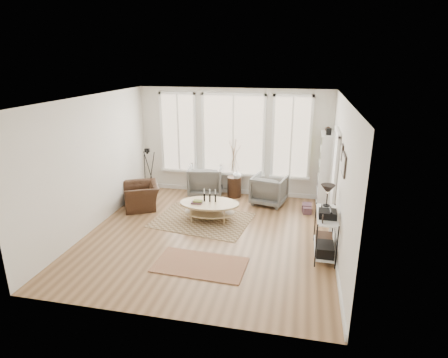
% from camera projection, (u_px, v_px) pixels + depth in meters
% --- Properties ---
extents(room, '(5.50, 5.54, 2.90)m').
position_uv_depth(room, '(209.00, 172.00, 7.63)').
color(room, '#926A45').
rests_on(room, ground).
extents(bay_window, '(4.14, 0.12, 2.24)m').
position_uv_depth(bay_window, '(233.00, 137.00, 10.08)').
color(bay_window, '#DAB588').
rests_on(bay_window, ground).
extents(door, '(0.09, 1.06, 2.22)m').
position_uv_depth(door, '(334.00, 177.00, 8.26)').
color(door, silver).
rests_on(door, ground).
extents(bookcase, '(0.31, 0.85, 2.06)m').
position_uv_depth(bookcase, '(325.00, 171.00, 9.34)').
color(bookcase, white).
rests_on(bookcase, ground).
extents(low_shelf, '(0.38, 1.08, 1.30)m').
position_uv_depth(low_shelf, '(326.00, 230.00, 7.15)').
color(low_shelf, white).
rests_on(low_shelf, ground).
extents(wall_art, '(0.04, 0.88, 0.44)m').
position_uv_depth(wall_art, '(343.00, 161.00, 6.71)').
color(wall_art, black).
rests_on(wall_art, ground).
extents(rug_main, '(2.39, 1.93, 0.01)m').
position_uv_depth(rug_main, '(202.00, 220.00, 8.80)').
color(rug_main, brown).
rests_on(rug_main, ground).
extents(rug_runner, '(1.72, 1.01, 0.01)m').
position_uv_depth(rug_runner, '(200.00, 264.00, 6.89)').
color(rug_runner, maroon).
rests_on(rug_runner, ground).
extents(coffee_table, '(1.43, 0.95, 0.64)m').
position_uv_depth(coffee_table, '(209.00, 206.00, 8.71)').
color(coffee_table, tan).
rests_on(coffee_table, ground).
extents(armchair_left, '(1.04, 1.06, 0.84)m').
position_uv_depth(armchair_left, '(206.00, 180.00, 10.31)').
color(armchair_left, slate).
rests_on(armchair_left, ground).
extents(armchair_right, '(0.99, 1.01, 0.77)m').
position_uv_depth(armchair_right, '(269.00, 190.00, 9.69)').
color(armchair_right, slate).
rests_on(armchair_right, ground).
extents(side_table, '(0.38, 0.38, 1.58)m').
position_uv_depth(side_table, '(234.00, 170.00, 10.08)').
color(side_table, '#352014').
rests_on(side_table, ground).
extents(vase, '(0.25, 0.25, 0.23)m').
position_uv_depth(vase, '(237.00, 174.00, 9.98)').
color(vase, silver).
rests_on(vase, side_table).
extents(accent_chair, '(1.24, 1.19, 0.62)m').
position_uv_depth(accent_chair, '(141.00, 196.00, 9.47)').
color(accent_chair, '#352014').
rests_on(accent_chair, ground).
extents(tripod_camera, '(0.47, 0.47, 1.33)m').
position_uv_depth(tripod_camera, '(149.00, 174.00, 10.21)').
color(tripod_camera, black).
rests_on(tripod_camera, ground).
extents(book_stack_near, '(0.23, 0.29, 0.18)m').
position_uv_depth(book_stack_near, '(307.00, 207.00, 9.32)').
color(book_stack_near, maroon).
rests_on(book_stack_near, ground).
extents(book_stack_far, '(0.24, 0.29, 0.17)m').
position_uv_depth(book_stack_far, '(307.00, 210.00, 9.19)').
color(book_stack_far, maroon).
rests_on(book_stack_far, ground).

